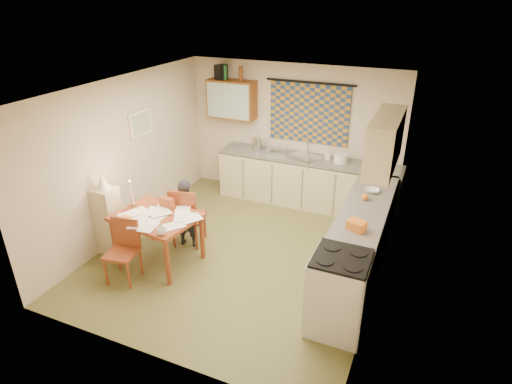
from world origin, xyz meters
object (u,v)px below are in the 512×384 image
at_px(counter_right, 359,242).
at_px(dining_table, 158,238).
at_px(chair_far, 189,226).
at_px(counter_back, 307,182).
at_px(person, 186,213).
at_px(shelf_stand, 109,221).
at_px(stove, 338,293).

xyz_separation_m(counter_right, dining_table, (-2.73, -0.91, -0.07)).
relative_size(dining_table, chair_far, 1.29).
distance_m(counter_back, person, 2.45).
bearing_deg(dining_table, counter_right, 26.85).
xyz_separation_m(person, shelf_stand, (-0.97, -0.62, -0.03)).
height_order(person, shelf_stand, person).
xyz_separation_m(chair_far, shelf_stand, (-0.96, -0.67, 0.23)).
height_order(dining_table, shelf_stand, shelf_stand).
height_order(stove, dining_table, stove).
bearing_deg(counter_back, counter_right, -52.95).
xyz_separation_m(counter_back, counter_right, (1.29, -1.70, -0.00)).
distance_m(dining_table, person, 0.58).
relative_size(counter_right, stove, 2.95).
bearing_deg(shelf_stand, counter_right, 15.68).
relative_size(chair_far, person, 0.87).
xyz_separation_m(stove, person, (-2.57, 0.89, 0.06)).
bearing_deg(shelf_stand, counter_back, 50.12).
xyz_separation_m(counter_back, dining_table, (-1.44, -2.62, -0.07)).
height_order(counter_back, dining_table, counter_back).
distance_m(dining_table, chair_far, 0.61).
height_order(counter_back, person, person).
bearing_deg(counter_right, person, -171.64).
xyz_separation_m(counter_back, stove, (1.29, -2.97, 0.05)).
relative_size(dining_table, person, 1.12).
bearing_deg(counter_back, chair_far, -122.55).
relative_size(stove, shelf_stand, 0.95).
xyz_separation_m(counter_right, person, (-2.57, -0.38, 0.11)).
bearing_deg(shelf_stand, chair_far, 34.91).
xyz_separation_m(dining_table, person, (0.15, 0.53, 0.18)).
bearing_deg(counter_back, person, -121.71).
xyz_separation_m(stove, chair_far, (-2.58, 0.94, -0.20)).
distance_m(chair_far, shelf_stand, 1.19).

